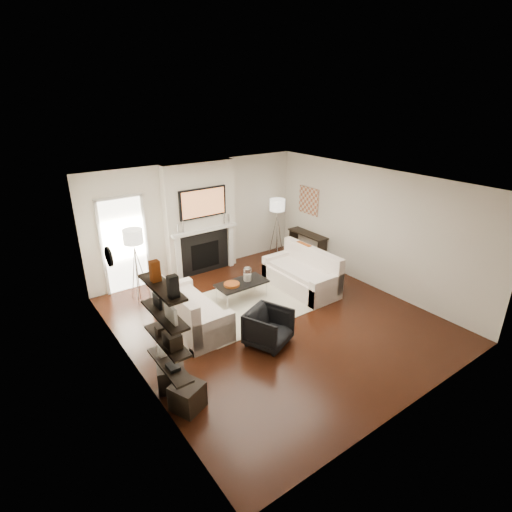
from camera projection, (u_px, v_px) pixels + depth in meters
room_envelope at (275, 256)px, 7.40m from camera, size 6.00×6.00×6.00m
chimney_breast at (201, 219)px, 9.55m from camera, size 1.80×0.25×2.70m
fireplace_surround at (205, 253)px, 9.77m from camera, size 1.30×0.02×1.04m
firebox at (205, 255)px, 9.79m from camera, size 0.75×0.02×0.65m
mantel_pilaster_l at (179, 259)px, 9.35m from camera, size 0.12×0.08×1.10m
mantel_pilaster_r at (231, 246)px, 10.12m from camera, size 0.12×0.08×1.10m
mantel_shelf at (205, 230)px, 9.50m from camera, size 1.70×0.18×0.07m
tv_body at (203, 203)px, 9.27m from camera, size 1.20×0.06×0.70m
tv_screen at (204, 203)px, 9.24m from camera, size 1.10×0.00×0.62m
candlestick_l_tall at (183, 227)px, 9.14m from camera, size 0.04×0.04×0.30m
candlestick_l_short at (178, 229)px, 9.08m from camera, size 0.04×0.04×0.24m
candlestick_r_tall at (224, 218)px, 9.74m from camera, size 0.04×0.04×0.30m
candlestick_r_short at (229, 219)px, 9.82m from camera, size 0.04×0.04×0.24m
hallway_panel at (124, 245)px, 8.75m from camera, size 0.90×0.02×2.10m
door_trim_l at (102, 250)px, 8.47m from camera, size 0.06×0.06×2.16m
door_trim_r at (146, 241)px, 8.99m from camera, size 0.06×0.06×2.16m
door_trim_top at (118, 197)px, 8.32m from camera, size 1.02×0.06×0.06m
rug at (246, 305)px, 8.42m from camera, size 2.60×2.00×0.01m
loveseat_left_base at (191, 317)px, 7.57m from camera, size 0.85×1.80×0.42m
loveseat_left_back at (174, 308)px, 7.27m from camera, size 0.18×1.80×0.80m
loveseat_left_arm_n at (213, 333)px, 6.93m from camera, size 0.85×0.18×0.60m
loveseat_left_arm_s at (173, 297)px, 8.14m from camera, size 0.85×0.18×0.60m
loveseat_left_cushion at (193, 304)px, 7.50m from camera, size 0.63×1.44×0.10m
pillow_left_orange at (166, 292)px, 7.42m from camera, size 0.10×0.42×0.42m
pillow_left_charcoal at (180, 305)px, 6.97m from camera, size 0.10×0.40×0.40m
loveseat_right_base at (300, 280)px, 9.04m from camera, size 0.85×1.80×0.42m
loveseat_right_back at (312, 264)px, 9.10m from camera, size 0.18×1.80×0.80m
loveseat_right_arm_n at (326, 290)px, 8.40m from camera, size 0.85×0.18×0.60m
loveseat_right_arm_s at (278, 265)px, 9.61m from camera, size 0.85×0.18×0.60m
loveseat_right_cushion at (299, 271)px, 8.91m from camera, size 0.63×1.44×0.10m
pillow_right_orange at (304, 252)px, 9.25m from camera, size 0.10×0.42×0.42m
pillow_right_charcoal at (322, 261)px, 8.80m from camera, size 0.10×0.40×0.40m
coffee_table at (242, 283)px, 8.48m from camera, size 1.10×0.55×0.04m
coffee_leg_nw at (227, 303)px, 8.13m from camera, size 0.02×0.02×0.38m
coffee_leg_ne at (267, 290)px, 8.67m from camera, size 0.02×0.02×0.38m
coffee_leg_sw at (217, 295)px, 8.46m from camera, size 0.02×0.02×0.38m
coffee_leg_se at (255, 282)px, 9.00m from camera, size 0.02×0.02×0.38m
hurricane_glass at (247, 275)px, 8.50m from camera, size 0.17×0.17×0.30m
hurricane_candle at (247, 277)px, 8.53m from camera, size 0.11×0.11×0.17m
copper_bowl at (232, 284)px, 8.33m from camera, size 0.33×0.33×0.06m
armchair at (269, 326)px, 7.01m from camera, size 0.90×0.88×0.72m
lamp_left_post at (138, 274)px, 8.42m from camera, size 0.02×0.02×1.20m
lamp_left_shade at (133, 236)px, 8.10m from camera, size 0.40×0.40×0.30m
lamp_left_leg_a at (143, 273)px, 8.48m from camera, size 0.25×0.02×1.23m
lamp_left_leg_b at (133, 273)px, 8.47m from camera, size 0.14×0.22×1.23m
lamp_left_leg_c at (137, 277)px, 8.32m from camera, size 0.14×0.22×1.23m
lamp_right_post at (277, 236)px, 10.66m from camera, size 0.02×0.02×1.20m
lamp_right_shade at (277, 205)px, 10.34m from camera, size 0.40×0.40×0.30m
lamp_right_leg_a at (280, 235)px, 10.72m from camera, size 0.25×0.02×1.23m
lamp_right_leg_b at (273, 235)px, 10.71m from camera, size 0.14×0.22×1.23m
lamp_right_leg_c at (277, 237)px, 10.56m from camera, size 0.14×0.22×1.23m
console_top at (308, 234)px, 10.41m from camera, size 0.35×1.20×0.04m
console_leg_n at (322, 254)px, 10.14m from camera, size 0.30×0.04×0.71m
console_leg_s at (293, 241)px, 10.97m from camera, size 0.30×0.04×0.71m
wall_art at (309, 201)px, 10.33m from camera, size 0.03×0.70×0.70m
shelf_bottom at (169, 365)px, 5.48m from camera, size 0.25×1.00×0.03m
shelf_lower at (167, 340)px, 5.33m from camera, size 0.25×1.00×0.04m
shelf_upper at (164, 315)px, 5.18m from camera, size 0.25×1.00×0.04m
shelf_top at (162, 287)px, 5.02m from camera, size 0.25×1.00×0.04m
decor_magfile_a at (173, 287)px, 4.69m from camera, size 0.12×0.10×0.28m
decor_magfile_b at (155, 271)px, 5.09m from camera, size 0.12×0.10×0.28m
decor_frame_a at (171, 313)px, 4.96m from camera, size 0.04×0.30×0.22m
decor_frame_b at (157, 301)px, 5.29m from camera, size 0.04×0.22×0.18m
decor_wine_rack at (172, 340)px, 5.14m from camera, size 0.18×0.25×0.20m
decor_box_small at (161, 330)px, 5.43m from camera, size 0.15×0.12×0.12m
decor_books at (173, 367)px, 5.38m from camera, size 0.14×0.20×0.05m
decor_box_tall at (162, 350)px, 5.62m from camera, size 0.10×0.10×0.18m
clock_rim at (109, 257)px, 6.47m from camera, size 0.04×0.34×0.34m
clock_face at (110, 256)px, 6.48m from camera, size 0.01×0.29×0.29m
ottoman_near at (171, 376)px, 6.03m from camera, size 0.52×0.52×0.40m
ottoman_far at (188, 396)px, 5.62m from camera, size 0.52×0.52×0.40m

